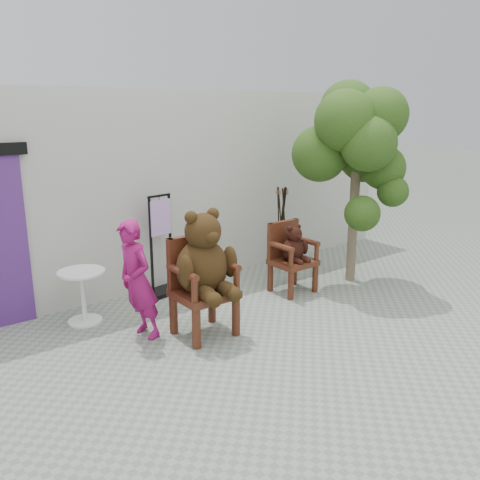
{
  "coord_description": "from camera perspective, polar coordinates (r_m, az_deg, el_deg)",
  "views": [
    {
      "loc": [
        -4.1,
        -4.1,
        2.73
      ],
      "look_at": [
        0.08,
        1.3,
        0.95
      ],
      "focal_mm": 38.0,
      "sensor_mm": 36.0,
      "label": 1
    }
  ],
  "objects": [
    {
      "name": "person",
      "position": [
        6.17,
        -11.41,
        -4.47
      ],
      "size": [
        0.43,
        0.59,
        1.49
      ],
      "primitive_type": "imported",
      "rotation": [
        0.0,
        0.0,
        -1.43
      ],
      "color": "#93125A",
      "rests_on": "ground"
    },
    {
      "name": "back_wall",
      "position": [
        8.38,
        -8.03,
        6.03
      ],
      "size": [
        9.0,
        1.0,
        3.0
      ],
      "primitive_type": "cube",
      "color": "#BAB9AE",
      "rests_on": "ground"
    },
    {
      "name": "ground_plane",
      "position": [
        6.41,
        6.67,
        -10.7
      ],
      "size": [
        60.0,
        60.0,
        0.0
      ],
      "primitive_type": "plane",
      "color": "gray",
      "rests_on": "ground"
    },
    {
      "name": "display_stand",
      "position": [
        7.65,
        -8.8,
        -1.85
      ],
      "size": [
        0.5,
        0.42,
        1.51
      ],
      "rotation": [
        0.0,
        0.0,
        0.17
      ],
      "color": "black",
      "rests_on": "ground"
    },
    {
      "name": "stool_bucket",
      "position": [
        8.68,
        4.59,
        0.66
      ],
      "size": [
        0.32,
        0.32,
        1.45
      ],
      "rotation": [
        0.0,
        0.0,
        0.43
      ],
      "color": "white",
      "rests_on": "ground"
    },
    {
      "name": "cafe_table",
      "position": [
        6.91,
        -17.25,
        -5.42
      ],
      "size": [
        0.6,
        0.6,
        0.7
      ],
      "rotation": [
        0.0,
        0.0,
        -0.34
      ],
      "color": "white",
      "rests_on": "ground"
    },
    {
      "name": "tree",
      "position": [
        7.97,
        12.98,
        10.84
      ],
      "size": [
        1.67,
        1.57,
        3.15
      ],
      "rotation": [
        0.0,
        0.0,
        -0.31
      ],
      "color": "brown",
      "rests_on": "ground"
    },
    {
      "name": "chair_big",
      "position": [
        6.14,
        -4.15,
        -2.95
      ],
      "size": [
        0.78,
        0.83,
        1.58
      ],
      "color": "#3E190D",
      "rests_on": "ground"
    },
    {
      "name": "chair_small",
      "position": [
        7.71,
        5.81,
        -1.23
      ],
      "size": [
        0.61,
        0.56,
        1.06
      ],
      "color": "#3E190D",
      "rests_on": "ground"
    }
  ]
}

